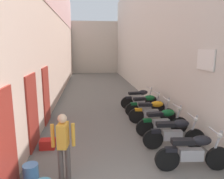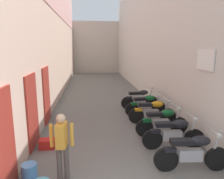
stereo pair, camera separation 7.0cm
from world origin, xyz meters
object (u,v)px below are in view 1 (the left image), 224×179
(motorcycle_third, at_px, (163,121))
(motorcycle_sixth, at_px, (139,98))
(motorcycle_second, at_px, (175,133))
(motorcycle_fourth, at_px, (153,111))
(motorcycle_fifth, at_px, (146,104))
(water_jug_near_door, at_px, (31,173))
(plastic_crate, at_px, (48,144))
(motorcycle_nearest, at_px, (194,151))
(pedestrian_by_doorway, at_px, (63,143))

(motorcycle_third, xyz_separation_m, motorcycle_sixth, (-0.00, 3.29, 0.00))
(motorcycle_second, bearing_deg, motorcycle_fourth, 90.00)
(motorcycle_fourth, height_order, motorcycle_fifth, same)
(water_jug_near_door, xyz_separation_m, plastic_crate, (0.08, 1.61, -0.07))
(motorcycle_fourth, distance_m, motorcycle_sixth, 2.13)
(water_jug_near_door, distance_m, plastic_crate, 1.62)
(motorcycle_third, relative_size, motorcycle_fifth, 1.00)
(motorcycle_fifth, relative_size, motorcycle_sixth, 1.00)
(motorcycle_second, bearing_deg, motorcycle_nearest, -90.00)
(motorcycle_nearest, bearing_deg, pedestrian_by_doorway, -179.06)
(motorcycle_second, bearing_deg, motorcycle_third, 90.00)
(motorcycle_fifth, bearing_deg, water_jug_near_door, -131.28)
(motorcycle_third, height_order, plastic_crate, motorcycle_third)
(water_jug_near_door, bearing_deg, motorcycle_third, 29.81)
(motorcycle_nearest, distance_m, water_jug_near_door, 3.82)
(motorcycle_second, relative_size, plastic_crate, 4.21)
(motorcycle_fifth, xyz_separation_m, plastic_crate, (-3.72, -2.72, -0.36))
(motorcycle_nearest, height_order, pedestrian_by_doorway, pedestrian_by_doorway)
(motorcycle_fifth, bearing_deg, motorcycle_third, -90.00)
(motorcycle_nearest, xyz_separation_m, pedestrian_by_doorway, (-3.06, -0.05, 0.42))
(motorcycle_fifth, distance_m, motorcycle_sixth, 1.13)
(motorcycle_fifth, relative_size, pedestrian_by_doorway, 1.17)
(motorcycle_fourth, relative_size, motorcycle_sixth, 1.00)
(motorcycle_fifth, height_order, water_jug_near_door, motorcycle_fifth)
(motorcycle_third, relative_size, plastic_crate, 4.21)
(motorcycle_fifth, xyz_separation_m, motorcycle_sixth, (0.00, 1.13, 0.00))
(motorcycle_nearest, bearing_deg, motorcycle_third, 90.00)
(motorcycle_sixth, height_order, pedestrian_by_doorway, pedestrian_by_doorway)
(motorcycle_fifth, bearing_deg, motorcycle_second, -90.00)
(motorcycle_nearest, relative_size, pedestrian_by_doorway, 1.18)
(motorcycle_fourth, relative_size, motorcycle_fifth, 1.00)
(motorcycle_fourth, xyz_separation_m, motorcycle_sixth, (-0.00, 2.13, 0.00))
(pedestrian_by_doorway, bearing_deg, water_jug_near_door, 177.79)
(motorcycle_nearest, bearing_deg, motorcycle_fifth, 90.00)
(motorcycle_fifth, xyz_separation_m, water_jug_near_door, (-3.80, -4.33, -0.29))
(motorcycle_third, bearing_deg, motorcycle_sixth, 90.00)
(motorcycle_sixth, bearing_deg, pedestrian_by_doorway, -119.10)
(motorcycle_fourth, height_order, motorcycle_sixth, same)
(plastic_crate, bearing_deg, motorcycle_nearest, -23.15)
(pedestrian_by_doorway, relative_size, plastic_crate, 3.57)
(motorcycle_third, bearing_deg, motorcycle_second, -90.00)
(motorcycle_fourth, bearing_deg, motorcycle_second, -90.00)
(motorcycle_fifth, distance_m, plastic_crate, 4.62)
(motorcycle_nearest, height_order, motorcycle_third, same)
(motorcycle_second, xyz_separation_m, motorcycle_third, (0.00, 1.01, 0.00))
(water_jug_near_door, height_order, plastic_crate, water_jug_near_door)
(motorcycle_nearest, bearing_deg, motorcycle_sixth, 90.00)
(motorcycle_second, relative_size, motorcycle_fourth, 1.00)
(motorcycle_sixth, xyz_separation_m, water_jug_near_door, (-3.80, -5.47, -0.29))
(motorcycle_third, relative_size, motorcycle_sixth, 1.00)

